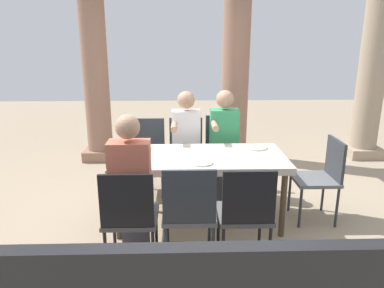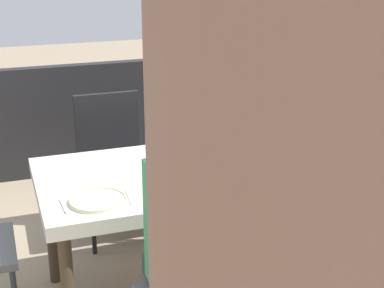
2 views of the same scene
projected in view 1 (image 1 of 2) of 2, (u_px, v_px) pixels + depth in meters
name	position (u px, v px, depth m)	size (l,w,h in m)	color
ground_plane	(199.00, 220.00, 3.91)	(16.00, 16.00, 0.00)	gray
dining_table	(199.00, 161.00, 3.73)	(1.76, 0.85, 0.73)	beige
chair_west_north	(148.00, 151.00, 4.57)	(0.44, 0.44, 0.92)	#5B5E61
chair_west_south	(130.00, 214.00, 2.94)	(0.44, 0.44, 0.90)	#4F4F50
chair_mid_north	(186.00, 151.00, 4.58)	(0.44, 0.44, 0.92)	#5B5E61
chair_mid_south	(189.00, 210.00, 2.95)	(0.44, 0.44, 0.93)	#5B5E61
chair_east_north	(222.00, 149.00, 4.59)	(0.44, 0.44, 0.95)	#5B5E61
chair_east_south	(246.00, 211.00, 2.96)	(0.44, 0.44, 0.92)	#4F4F50
chair_head_east	(322.00, 174.00, 3.81)	(0.44, 0.44, 0.89)	#5B5E61
diner_woman_green	(224.00, 141.00, 4.37)	(0.35, 0.50, 1.30)	#3F3F4C
diner_man_white	(131.00, 184.00, 3.07)	(0.35, 0.49, 1.31)	#3F3F4C
diner_guest_third	(186.00, 142.00, 4.35)	(0.35, 0.50, 1.29)	#3F3F4C
stone_column_near	(96.00, 74.00, 5.59)	(0.51, 0.51, 2.77)	#936B56
stone_column_centre	(236.00, 66.00, 5.62)	(0.55, 0.55, 3.01)	#936B56
stone_column_far	(372.00, 73.00, 5.71)	(0.55, 0.55, 2.79)	tan
plate_0	(141.00, 148.00, 3.94)	(0.23, 0.23, 0.02)	white
fork_0	(127.00, 148.00, 3.93)	(0.02, 0.17, 0.01)	silver
spoon_0	(155.00, 148.00, 3.94)	(0.02, 0.17, 0.01)	silver
plate_1	(202.00, 163.00, 3.46)	(0.21, 0.21, 0.02)	white
fork_1	(186.00, 164.00, 3.45)	(0.02, 0.17, 0.01)	silver
spoon_1	(218.00, 163.00, 3.46)	(0.02, 0.17, 0.01)	silver
plate_2	(255.00, 147.00, 3.96)	(0.26, 0.26, 0.02)	silver
fork_2	(242.00, 148.00, 3.96)	(0.02, 0.17, 0.01)	silver
spoon_2	(269.00, 148.00, 3.96)	(0.02, 0.17, 0.01)	silver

